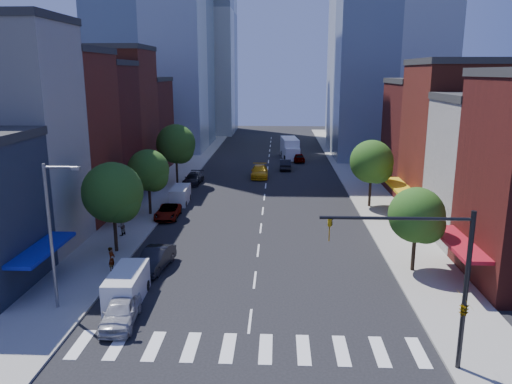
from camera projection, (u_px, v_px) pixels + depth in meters
ground at (250, 321)px, 29.41m from camera, size 220.00×220.00×0.00m
sidewalk_left at (176, 178)px, 68.78m from camera, size 5.00×120.00×0.15m
sidewalk_right at (358, 180)px, 67.70m from camera, size 5.00×120.00×0.15m
crosswalk at (247, 348)px, 26.49m from camera, size 19.00×3.00×0.01m
bldg_left_2 at (46, 139)px, 48.36m from camera, size 12.00×9.00×16.00m
bldg_left_3 at (80, 134)px, 56.73m from camera, size 12.00×8.00×15.00m
bldg_left_4 at (105, 118)px, 64.75m from camera, size 12.00×9.00×17.00m
bldg_left_5 at (127, 126)px, 74.45m from camera, size 12.00×10.00×13.00m
bldg_right_1 at (510, 174)px, 41.66m from camera, size 12.00×8.00×12.00m
bldg_right_2 at (472, 142)px, 50.05m from camera, size 12.00×10.00×15.00m
bldg_right_3 at (440, 139)px, 60.00m from camera, size 12.00×10.00×13.00m
tower_far_w at (195, 12)px, 115.91m from camera, size 18.00×18.00×56.00m
traffic_signal at (454, 292)px, 23.63m from camera, size 7.24×2.24×8.00m
streetlight at (53, 228)px, 29.65m from camera, size 2.25×0.25×9.00m
tree_left_near at (114, 195)px, 39.37m from camera, size 4.80×4.80×7.30m
tree_left_mid at (150, 172)px, 50.13m from camera, size 4.20×4.20×6.65m
tree_left_far at (177, 145)px, 63.57m from camera, size 5.00×5.00×7.75m
tree_right_near at (419, 217)px, 35.62m from camera, size 4.00×4.00×6.20m
tree_right_far at (373, 163)px, 52.94m from camera, size 4.60×4.60×7.20m
parked_car_front at (121, 311)px, 28.94m from camera, size 2.20×4.68×1.55m
parked_car_second at (155, 259)px, 36.98m from camera, size 2.32×5.03×1.60m
parked_car_third at (168, 212)px, 50.03m from camera, size 2.33×4.81×1.32m
parked_car_rear at (193, 179)px, 65.28m from camera, size 2.40×5.17×1.46m
cargo_van_near at (126, 287)px, 31.63m from camera, size 2.10×4.86×2.04m
cargo_van_far at (180, 195)px, 55.59m from camera, size 1.89×4.44×1.88m
taxi at (260, 172)px, 69.41m from camera, size 2.42×5.73×1.65m
traffic_car_oncoming at (285, 164)px, 75.10m from camera, size 1.64×4.68×1.54m
traffic_car_far at (298, 157)px, 81.40m from camera, size 2.24×4.53×1.48m
box_truck at (290, 149)px, 84.94m from camera, size 3.25×8.53×3.35m
pedestrian_near at (112, 259)px, 36.34m from camera, size 0.47×0.68×1.79m
pedestrian_far at (121, 226)px, 44.23m from camera, size 0.87×0.99×1.73m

